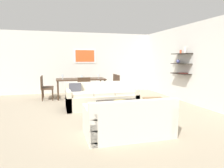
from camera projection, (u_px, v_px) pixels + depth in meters
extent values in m
plane|color=tan|center=(106.00, 110.00, 6.10)|extent=(18.00, 18.00, 0.00)
cube|color=silver|center=(94.00, 63.00, 9.39)|extent=(8.40, 0.06, 2.70)
cube|color=white|center=(85.00, 56.00, 9.20)|extent=(1.00, 0.02, 0.65)
cube|color=#E55926|center=(85.00, 56.00, 9.19)|extent=(0.85, 0.01, 0.52)
cube|color=silver|center=(183.00, 64.00, 7.31)|extent=(0.06, 8.20, 2.70)
cube|color=black|center=(181.00, 54.00, 7.12)|extent=(0.28, 0.90, 0.02)
cube|color=black|center=(181.00, 64.00, 7.16)|extent=(0.28, 0.90, 0.02)
cube|color=black|center=(181.00, 74.00, 7.20)|extent=(0.28, 0.90, 0.02)
cylinder|color=silver|center=(185.00, 50.00, 6.91)|extent=(0.10, 0.10, 0.22)
sphere|color=#4C518C|center=(178.00, 61.00, 7.32)|extent=(0.14, 0.14, 0.14)
cylinder|color=#D85933|center=(181.00, 52.00, 7.16)|extent=(0.07, 0.07, 0.12)
cube|color=#4C1E19|center=(183.00, 73.00, 7.06)|extent=(0.20, 0.28, 0.03)
cube|color=beige|center=(102.00, 101.00, 6.35)|extent=(2.19, 0.90, 0.42)
cube|color=beige|center=(99.00, 87.00, 6.66)|extent=(2.19, 0.16, 0.36)
cube|color=beige|center=(68.00, 100.00, 6.07)|extent=(0.14, 0.90, 0.60)
cube|color=beige|center=(132.00, 97.00, 6.61)|extent=(0.14, 0.90, 0.60)
cube|color=beige|center=(81.00, 94.00, 6.11)|extent=(0.62, 0.70, 0.10)
cube|color=beige|center=(102.00, 93.00, 6.28)|extent=(0.62, 0.70, 0.10)
cube|color=beige|center=(122.00, 92.00, 6.45)|extent=(0.62, 0.70, 0.10)
cube|color=#4C4C56|center=(75.00, 89.00, 6.27)|extent=(0.37, 0.14, 0.36)
cube|color=silver|center=(128.00, 125.00, 4.06)|extent=(1.69, 0.90, 0.42)
cube|color=silver|center=(135.00, 110.00, 3.66)|extent=(1.69, 0.16, 0.36)
cube|color=silver|center=(163.00, 117.00, 4.25)|extent=(0.14, 0.90, 0.60)
cube|color=silver|center=(89.00, 124.00, 3.84)|extent=(0.14, 0.90, 0.60)
cube|color=silver|center=(144.00, 110.00, 4.16)|extent=(0.69, 0.70, 0.10)
cube|color=silver|center=(110.00, 113.00, 3.97)|extent=(0.69, 0.70, 0.10)
cube|color=#99724C|center=(152.00, 106.00, 3.94)|extent=(0.37, 0.16, 0.36)
cube|color=black|center=(121.00, 110.00, 5.31)|extent=(1.14, 0.98, 0.38)
cylinder|color=#99844C|center=(120.00, 102.00, 5.26)|extent=(0.36, 0.36, 0.06)
torus|color=#99844C|center=(120.00, 101.00, 5.25)|extent=(0.37, 0.37, 0.02)
cube|color=#422D1E|center=(81.00, 79.00, 8.00)|extent=(1.88, 0.89, 0.04)
cylinder|color=#422D1E|center=(58.00, 91.00, 7.45)|extent=(0.06, 0.06, 0.71)
cylinder|color=#422D1E|center=(105.00, 89.00, 7.91)|extent=(0.06, 0.06, 0.71)
cylinder|color=#422D1E|center=(58.00, 88.00, 8.18)|extent=(0.06, 0.06, 0.71)
cylinder|color=#422D1E|center=(101.00, 86.00, 8.64)|extent=(0.06, 0.06, 0.71)
cube|color=#422D1E|center=(83.00, 89.00, 7.31)|extent=(0.44, 0.44, 0.04)
cube|color=#422D1E|center=(84.00, 84.00, 7.09)|extent=(0.44, 0.04, 0.43)
cylinder|color=#422D1E|center=(88.00, 94.00, 7.55)|extent=(0.04, 0.04, 0.41)
cylinder|color=#422D1E|center=(78.00, 95.00, 7.46)|extent=(0.04, 0.04, 0.41)
cylinder|color=#422D1E|center=(89.00, 96.00, 7.21)|extent=(0.04, 0.04, 0.41)
cylinder|color=#422D1E|center=(79.00, 97.00, 7.11)|extent=(0.04, 0.04, 0.41)
cube|color=#422D1E|center=(48.00, 87.00, 7.89)|extent=(0.44, 0.44, 0.04)
cube|color=#422D1E|center=(42.00, 81.00, 7.81)|extent=(0.04, 0.44, 0.43)
cylinder|color=#422D1E|center=(53.00, 93.00, 7.80)|extent=(0.04, 0.04, 0.41)
cylinder|color=#422D1E|center=(53.00, 92.00, 8.14)|extent=(0.04, 0.04, 0.41)
cylinder|color=#422D1E|center=(43.00, 94.00, 7.70)|extent=(0.04, 0.04, 0.41)
cylinder|color=#422D1E|center=(43.00, 92.00, 8.04)|extent=(0.04, 0.04, 0.41)
cube|color=#422D1E|center=(113.00, 86.00, 8.18)|extent=(0.44, 0.44, 0.04)
cube|color=#422D1E|center=(118.00, 80.00, 8.20)|extent=(0.04, 0.44, 0.43)
cylinder|color=#422D1E|center=(107.00, 91.00, 8.33)|extent=(0.04, 0.04, 0.41)
cylinder|color=#422D1E|center=(110.00, 93.00, 7.99)|extent=(0.04, 0.04, 0.41)
cylinder|color=#422D1E|center=(116.00, 91.00, 8.43)|extent=(0.04, 0.04, 0.41)
cylinder|color=#422D1E|center=(118.00, 92.00, 8.08)|extent=(0.04, 0.04, 0.41)
cube|color=#422D1E|center=(110.00, 85.00, 8.56)|extent=(0.44, 0.44, 0.04)
cube|color=#422D1E|center=(115.00, 79.00, 8.58)|extent=(0.04, 0.44, 0.43)
cylinder|color=#422D1E|center=(105.00, 90.00, 8.71)|extent=(0.04, 0.04, 0.41)
cylinder|color=#422D1E|center=(107.00, 91.00, 8.37)|extent=(0.04, 0.04, 0.41)
cylinder|color=#422D1E|center=(113.00, 89.00, 8.81)|extent=(0.04, 0.04, 0.41)
cylinder|color=#422D1E|center=(116.00, 91.00, 8.46)|extent=(0.04, 0.04, 0.41)
cube|color=#422D1E|center=(47.00, 89.00, 7.51)|extent=(0.44, 0.44, 0.04)
cube|color=#422D1E|center=(41.00, 82.00, 7.43)|extent=(0.04, 0.44, 0.43)
cylinder|color=#422D1E|center=(53.00, 95.00, 7.41)|extent=(0.04, 0.04, 0.41)
cylinder|color=#422D1E|center=(53.00, 94.00, 7.76)|extent=(0.04, 0.04, 0.41)
cylinder|color=#422D1E|center=(42.00, 96.00, 7.32)|extent=(0.04, 0.04, 0.41)
cylinder|color=#422D1E|center=(43.00, 94.00, 7.66)|extent=(0.04, 0.04, 0.41)
cylinder|color=silver|center=(82.00, 79.00, 7.63)|extent=(0.06, 0.06, 0.01)
cylinder|color=silver|center=(82.00, 79.00, 7.63)|extent=(0.01, 0.01, 0.06)
cylinder|color=silver|center=(82.00, 76.00, 7.62)|extent=(0.07, 0.07, 0.09)
cylinder|color=silver|center=(63.00, 79.00, 7.71)|extent=(0.06, 0.06, 0.01)
cylinder|color=silver|center=(63.00, 78.00, 7.70)|extent=(0.01, 0.01, 0.08)
cylinder|color=silver|center=(63.00, 76.00, 7.69)|extent=(0.07, 0.07, 0.08)
cylinder|color=silver|center=(99.00, 78.00, 8.08)|extent=(0.06, 0.06, 0.01)
cylinder|color=silver|center=(99.00, 77.00, 8.07)|extent=(0.01, 0.01, 0.08)
cylinder|color=silver|center=(99.00, 75.00, 8.06)|extent=(0.08, 0.08, 0.08)
cylinder|color=silver|center=(63.00, 79.00, 7.92)|extent=(0.06, 0.06, 0.01)
cylinder|color=silver|center=(63.00, 78.00, 7.91)|extent=(0.01, 0.01, 0.08)
cylinder|color=silver|center=(62.00, 76.00, 7.90)|extent=(0.07, 0.07, 0.09)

